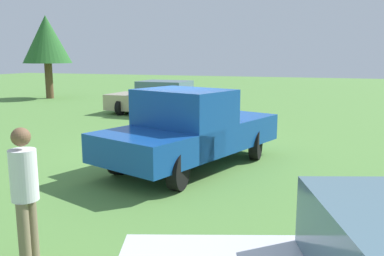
{
  "coord_description": "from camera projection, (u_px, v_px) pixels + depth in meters",
  "views": [
    {
      "loc": [
        9.25,
        3.69,
        2.53
      ],
      "look_at": [
        0.74,
        0.7,
        0.9
      ],
      "focal_mm": 37.42,
      "sensor_mm": 36.0,
      "label": 1
    }
  ],
  "objects": [
    {
      "name": "sedan_near",
      "position": [
        161.0,
        99.0,
        17.33
      ],
      "size": [
        2.37,
        4.71,
        1.47
      ],
      "rotation": [
        0.0,
        0.0,
        4.67
      ],
      "color": "black",
      "rests_on": "ground_plane"
    },
    {
      "name": "tree_back_right",
      "position": [
        47.0,
        40.0,
        23.56
      ],
      "size": [
        2.81,
        2.81,
        4.88
      ],
      "color": "brown",
      "rests_on": "ground_plane"
    },
    {
      "name": "pickup_truck",
      "position": [
        189.0,
        127.0,
        9.06
      ],
      "size": [
        5.01,
        3.38,
        1.8
      ],
      "rotation": [
        0.0,
        0.0,
        2.81
      ],
      "color": "black",
      "rests_on": "ground_plane"
    },
    {
      "name": "ground_plane",
      "position": [
        176.0,
        156.0,
        10.24
      ],
      "size": [
        80.0,
        80.0,
        0.0
      ],
      "primitive_type": "plane",
      "color": "#54843D"
    },
    {
      "name": "person_visitor",
      "position": [
        25.0,
        189.0,
        4.77
      ],
      "size": [
        0.39,
        0.39,
        1.71
      ],
      "rotation": [
        0.0,
        0.0,
        1.82
      ],
      "color": "#7A6B51",
      "rests_on": "ground_plane"
    }
  ]
}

